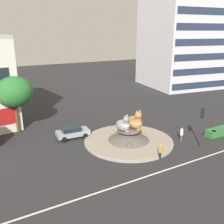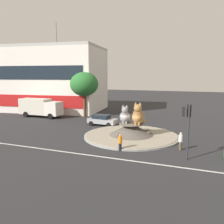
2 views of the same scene
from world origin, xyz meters
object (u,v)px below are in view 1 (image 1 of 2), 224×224
at_px(office_tower, 184,34).
at_px(litter_bin, 213,134).
at_px(broadleaf_tree_behind_island, 14,92).
at_px(traffic_light_mast, 202,119).
at_px(hatchback_near_shophouse, 72,132).
at_px(pedestrian_orange_shirt, 160,151).
at_px(cat_statue_tabby, 135,122).
at_px(cat_statue_grey, 123,125).
at_px(pedestrian_white_shirt, 182,134).

distance_m(office_tower, litter_bin, 35.33).
bearing_deg(broadleaf_tree_behind_island, traffic_light_mast, -40.92).
relative_size(broadleaf_tree_behind_island, hatchback_near_shophouse, 1.79).
bearing_deg(pedestrian_orange_shirt, office_tower, 51.30).
height_order(cat_statue_tabby, pedestrian_orange_shirt, cat_statue_tabby).
relative_size(cat_statue_tabby, hatchback_near_shophouse, 0.63).
relative_size(cat_statue_grey, litter_bin, 2.48).
distance_m(broadleaf_tree_behind_island, pedestrian_white_shirt, 21.32).
bearing_deg(cat_statue_tabby, broadleaf_tree_behind_island, -137.92).
bearing_deg(cat_statue_grey, broadleaf_tree_behind_island, -152.99).
bearing_deg(pedestrian_orange_shirt, litter_bin, 13.97).
height_order(broadleaf_tree_behind_island, pedestrian_orange_shirt, broadleaf_tree_behind_island).
relative_size(cat_statue_tabby, litter_bin, 2.90).
bearing_deg(litter_bin, office_tower, 53.29).
distance_m(cat_statue_tabby, office_tower, 38.01).
xyz_separation_m(traffic_light_mast, litter_bin, (3.57, 1.03, -2.89)).
relative_size(cat_statue_tabby, pedestrian_orange_shirt, 1.65).
xyz_separation_m(office_tower, pedestrian_orange_shirt, (-29.27, -27.75, -11.27)).
height_order(hatchback_near_shophouse, litter_bin, hatchback_near_shophouse).
height_order(traffic_light_mast, hatchback_near_shophouse, traffic_light_mast).
xyz_separation_m(cat_statue_grey, cat_statue_tabby, (1.59, -0.12, 0.14)).
bearing_deg(traffic_light_mast, cat_statue_grey, 43.84).
xyz_separation_m(cat_statue_tabby, pedestrian_orange_shirt, (-0.34, -5.07, -1.62)).
xyz_separation_m(broadleaf_tree_behind_island, litter_bin, (20.76, -13.88, -4.93)).
height_order(cat_statue_grey, office_tower, office_tower).
bearing_deg(office_tower, pedestrian_orange_shirt, -128.71).
distance_m(traffic_light_mast, pedestrian_orange_shirt, 6.30).
height_order(cat_statue_tabby, broadleaf_tree_behind_island, broadleaf_tree_behind_island).
bearing_deg(litter_bin, pedestrian_white_shirt, 163.67).
distance_m(cat_statue_grey, office_tower, 39.20).
relative_size(pedestrian_white_shirt, hatchback_near_shophouse, 0.41).
distance_m(cat_statue_grey, hatchback_near_shophouse, 6.59).
height_order(traffic_light_mast, pedestrian_orange_shirt, traffic_light_mast).
xyz_separation_m(traffic_light_mast, office_tower, (23.50, 27.77, 8.75)).
bearing_deg(litter_bin, traffic_light_mast, -163.91).
distance_m(cat_statue_tabby, hatchback_near_shophouse, 7.90).
bearing_deg(traffic_light_mast, cat_statue_tabby, 37.30).
bearing_deg(cat_statue_tabby, traffic_light_mast, 38.73).
xyz_separation_m(cat_statue_grey, office_tower, (30.53, 22.55, 9.79)).
relative_size(cat_statue_grey, cat_statue_tabby, 0.86).
bearing_deg(pedestrian_white_shirt, hatchback_near_shophouse, 56.49).
bearing_deg(office_tower, pedestrian_white_shirt, -125.59).
height_order(broadleaf_tree_behind_island, litter_bin, broadleaf_tree_behind_island).
distance_m(cat_statue_grey, traffic_light_mast, 8.81).
height_order(pedestrian_orange_shirt, litter_bin, pedestrian_orange_shirt).
relative_size(traffic_light_mast, pedestrian_orange_shirt, 2.88).
bearing_deg(office_tower, traffic_light_mast, -122.41).
relative_size(cat_statue_grey, traffic_light_mast, 0.49).
relative_size(traffic_light_mast, office_tower, 0.19).
bearing_deg(traffic_light_mast, pedestrian_white_shirt, 6.23).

